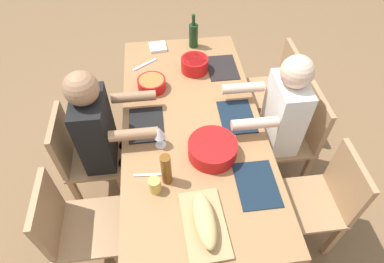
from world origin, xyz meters
name	(u,v)px	position (x,y,z in m)	size (l,w,h in m)	color
ground_plane	(192,180)	(0.00, 0.00, 0.00)	(8.00, 8.00, 0.00)	brown
dining_table	(192,128)	(0.00, 0.00, 0.66)	(1.99, 0.94, 0.74)	#9E7044
chair_near_center	(83,155)	(0.00, -0.79, 0.48)	(0.40, 0.40, 0.85)	#A87F56
diner_near_center	(103,133)	(0.00, -0.61, 0.70)	(0.41, 0.53, 1.20)	#2D2D38
chair_near_right	(74,226)	(0.55, -0.79, 0.48)	(0.40, 0.40, 0.85)	#A87F56
chair_far_left	(275,88)	(-0.55, 0.79, 0.48)	(0.40, 0.40, 0.85)	#A87F56
chair_far_center	(295,135)	(0.00, 0.79, 0.48)	(0.40, 0.40, 0.85)	#A87F56
diner_far_center	(278,117)	(0.00, 0.61, 0.70)	(0.41, 0.53, 1.20)	#2D2D38
chair_far_right	(323,198)	(0.55, 0.79, 0.48)	(0.40, 0.40, 0.85)	#A87F56
serving_bowl_salad	(195,64)	(-0.54, 0.09, 0.80)	(0.21, 0.21, 0.11)	red
serving_bowl_fruit	(152,83)	(-0.37, -0.26, 0.79)	(0.21, 0.21, 0.08)	red
serving_bowl_greens	(213,148)	(0.30, 0.09, 0.80)	(0.30, 0.30, 0.11)	red
cutting_board	(204,224)	(0.76, -0.03, 0.75)	(0.40, 0.22, 0.02)	tan
bread_loaf	(205,220)	(0.76, -0.03, 0.81)	(0.32, 0.11, 0.09)	tan
wine_bottle	(193,35)	(-0.87, 0.12, 0.85)	(0.08, 0.08, 0.29)	#193819
beer_bottle	(166,169)	(0.45, -0.20, 0.85)	(0.06, 0.06, 0.22)	brown
wine_glass	(159,133)	(0.19, -0.22, 0.86)	(0.08, 0.08, 0.17)	silver
placemat_near_center	(146,124)	(0.00, -0.31, 0.74)	(0.32, 0.23, 0.01)	black
cup_near_right	(155,185)	(0.51, -0.27, 0.79)	(0.07, 0.07, 0.10)	gold
fork_near_right	(148,175)	(0.41, -0.31, 0.74)	(0.02, 0.17, 0.01)	silver
placemat_far_left	(222,68)	(-0.55, 0.31, 0.74)	(0.32, 0.23, 0.01)	black
placemat_far_center	(237,116)	(0.00, 0.31, 0.74)	(0.32, 0.23, 0.01)	#142333
placemat_far_right	(257,184)	(0.55, 0.31, 0.74)	(0.32, 0.23, 0.01)	#142333
carving_knife	(145,65)	(-0.66, -0.30, 0.74)	(0.23, 0.02, 0.01)	silver
napkin_stack	(158,47)	(-0.88, -0.19, 0.75)	(0.14, 0.14, 0.02)	white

